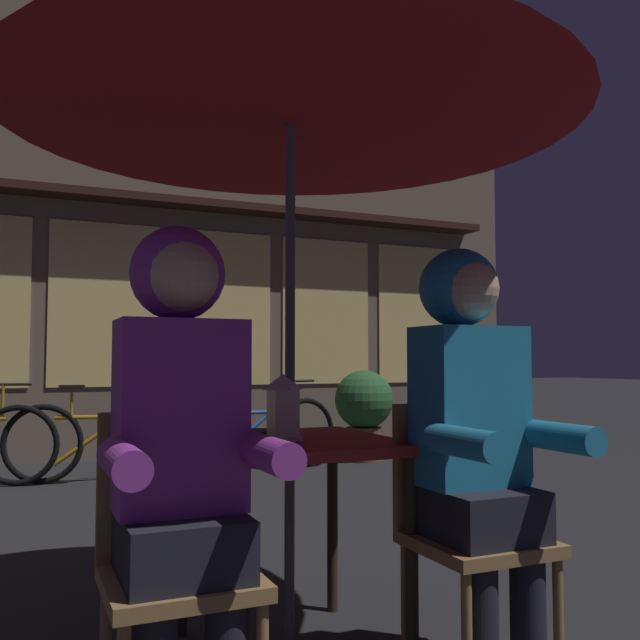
{
  "coord_description": "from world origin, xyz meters",
  "views": [
    {
      "loc": [
        -0.89,
        -2.3,
        1.02
      ],
      "look_at": [
        0.0,
        -0.27,
        1.15
      ],
      "focal_mm": 38.67,
      "sensor_mm": 36.0,
      "label": 1
    }
  ],
  "objects_px": {
    "person_left_hooded": "(182,424)",
    "book": "(267,433)",
    "cafe_table": "(290,468)",
    "person_right_hooded": "(474,413)",
    "bicycle_third": "(106,441)",
    "potted_plant": "(364,407)",
    "lantern": "(283,405)",
    "patio_umbrella": "(291,76)",
    "chair_left": "(176,553)",
    "bicycle_fourth": "(258,434)",
    "chair_right": "(465,520)"
  },
  "relations": [
    {
      "from": "person_right_hooded",
      "to": "bicycle_fourth",
      "type": "xyz_separation_m",
      "value": [
        0.67,
        4.17,
        -0.5
      ]
    },
    {
      "from": "bicycle_fourth",
      "to": "potted_plant",
      "type": "relative_size",
      "value": 1.8
    },
    {
      "from": "person_left_hooded",
      "to": "bicycle_fourth",
      "type": "xyz_separation_m",
      "value": [
        1.63,
        4.17,
        -0.5
      ]
    },
    {
      "from": "lantern",
      "to": "potted_plant",
      "type": "xyz_separation_m",
      "value": [
        2.41,
        4.03,
        -0.32
      ]
    },
    {
      "from": "cafe_table",
      "to": "chair_left",
      "type": "distance_m",
      "value": 0.62
    },
    {
      "from": "lantern",
      "to": "book",
      "type": "xyz_separation_m",
      "value": [
        -0.01,
        0.14,
        -0.11
      ]
    },
    {
      "from": "bicycle_fourth",
      "to": "person_right_hooded",
      "type": "bearing_deg",
      "value": -99.14
    },
    {
      "from": "cafe_table",
      "to": "chair_right",
      "type": "bearing_deg",
      "value": -37.55
    },
    {
      "from": "lantern",
      "to": "chair_right",
      "type": "xyz_separation_m",
      "value": [
        0.52,
        -0.34,
        -0.37
      ]
    },
    {
      "from": "cafe_table",
      "to": "potted_plant",
      "type": "distance_m",
      "value": 4.66
    },
    {
      "from": "chair_right",
      "to": "chair_left",
      "type": "bearing_deg",
      "value": 180.0
    },
    {
      "from": "potted_plant",
      "to": "person_left_hooded",
      "type": "bearing_deg",
      "value": -122.79
    },
    {
      "from": "bicycle_third",
      "to": "cafe_table",
      "type": "bearing_deg",
      "value": -87.13
    },
    {
      "from": "bicycle_third",
      "to": "bicycle_fourth",
      "type": "distance_m",
      "value": 1.34
    },
    {
      "from": "lantern",
      "to": "bicycle_fourth",
      "type": "height_order",
      "value": "lantern"
    },
    {
      "from": "person_left_hooded",
      "to": "potted_plant",
      "type": "height_order",
      "value": "person_left_hooded"
    },
    {
      "from": "cafe_table",
      "to": "book",
      "type": "xyz_separation_m",
      "value": [
        -0.05,
        0.11,
        0.11
      ]
    },
    {
      "from": "bicycle_third",
      "to": "person_right_hooded",
      "type": "bearing_deg",
      "value": -80.93
    },
    {
      "from": "person_left_hooded",
      "to": "lantern",
      "type": "bearing_deg",
      "value": 41.99
    },
    {
      "from": "lantern",
      "to": "bicycle_fourth",
      "type": "bearing_deg",
      "value": 72.54
    },
    {
      "from": "book",
      "to": "cafe_table",
      "type": "bearing_deg",
      "value": -49.9
    },
    {
      "from": "chair_right",
      "to": "person_left_hooded",
      "type": "distance_m",
      "value": 1.03
    },
    {
      "from": "patio_umbrella",
      "to": "potted_plant",
      "type": "xyz_separation_m",
      "value": [
        2.37,
        4.0,
        -1.51
      ]
    },
    {
      "from": "patio_umbrella",
      "to": "person_right_hooded",
      "type": "bearing_deg",
      "value": -41.57
    },
    {
      "from": "lantern",
      "to": "bicycle_third",
      "type": "distance_m",
      "value": 3.83
    },
    {
      "from": "cafe_table",
      "to": "person_right_hooded",
      "type": "height_order",
      "value": "person_right_hooded"
    },
    {
      "from": "potted_plant",
      "to": "chair_right",
      "type": "bearing_deg",
      "value": -113.42
    },
    {
      "from": "person_left_hooded",
      "to": "bicycle_fourth",
      "type": "distance_m",
      "value": 4.51
    },
    {
      "from": "cafe_table",
      "to": "person_left_hooded",
      "type": "bearing_deg",
      "value": -138.43
    },
    {
      "from": "cafe_table",
      "to": "bicycle_third",
      "type": "height_order",
      "value": "bicycle_third"
    },
    {
      "from": "person_left_hooded",
      "to": "person_right_hooded",
      "type": "height_order",
      "value": "same"
    },
    {
      "from": "potted_plant",
      "to": "bicycle_third",
      "type": "bearing_deg",
      "value": -174.66
    },
    {
      "from": "lantern",
      "to": "person_right_hooded",
      "type": "distance_m",
      "value": 0.65
    },
    {
      "from": "person_left_hooded",
      "to": "book",
      "type": "xyz_separation_m",
      "value": [
        0.43,
        0.54,
        -0.09
      ]
    },
    {
      "from": "cafe_table",
      "to": "chair_right",
      "type": "distance_m",
      "value": 0.62
    },
    {
      "from": "person_right_hooded",
      "to": "bicycle_third",
      "type": "height_order",
      "value": "person_right_hooded"
    },
    {
      "from": "person_right_hooded",
      "to": "bicycle_fourth",
      "type": "distance_m",
      "value": 4.26
    },
    {
      "from": "patio_umbrella",
      "to": "bicycle_fourth",
      "type": "bearing_deg",
      "value": 72.93
    },
    {
      "from": "lantern",
      "to": "patio_umbrella",
      "type": "bearing_deg",
      "value": 35.9
    },
    {
      "from": "potted_plant",
      "to": "bicycle_fourth",
      "type": "bearing_deg",
      "value": -168.16
    },
    {
      "from": "patio_umbrella",
      "to": "person_right_hooded",
      "type": "xyz_separation_m",
      "value": [
        0.48,
        -0.43,
        -1.21
      ]
    },
    {
      "from": "bicycle_third",
      "to": "potted_plant",
      "type": "relative_size",
      "value": 1.79
    },
    {
      "from": "bicycle_fourth",
      "to": "bicycle_third",
      "type": "bearing_deg",
      "value": 179.28
    },
    {
      "from": "person_right_hooded",
      "to": "bicycle_fourth",
      "type": "height_order",
      "value": "person_right_hooded"
    },
    {
      "from": "cafe_table",
      "to": "chair_left",
      "type": "xyz_separation_m",
      "value": [
        -0.48,
        -0.37,
        -0.15
      ]
    },
    {
      "from": "chair_left",
      "to": "person_left_hooded",
      "type": "bearing_deg",
      "value": -90.0
    },
    {
      "from": "person_left_hooded",
      "to": "book",
      "type": "distance_m",
      "value": 0.7
    },
    {
      "from": "bicycle_third",
      "to": "book",
      "type": "height_order",
      "value": "bicycle_third"
    },
    {
      "from": "person_right_hooded",
      "to": "chair_left",
      "type": "bearing_deg",
      "value": 176.61
    },
    {
      "from": "chair_right",
      "to": "cafe_table",
      "type": "bearing_deg",
      "value": 142.45
    }
  ]
}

